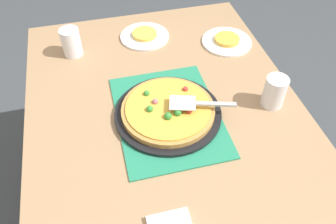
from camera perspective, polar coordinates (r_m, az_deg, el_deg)
The scene contains 12 objects.
ground_plane at distance 1.87m, azimuth 0.00°, elevation -16.43°, with size 8.00×8.00×0.00m, color #3D4247.
dining_table at distance 1.33m, azimuth 0.00°, elevation -3.83°, with size 1.40×1.00×0.75m.
placemat at distance 1.25m, azimuth 0.00°, elevation -0.54°, with size 0.48×0.36×0.01m, color #237F5B.
pizza_pan at distance 1.24m, azimuth 0.00°, elevation -0.22°, with size 0.38×0.38×0.01m, color black.
pizza at distance 1.22m, azimuth 0.06°, elevation 0.44°, with size 0.33×0.33×0.05m.
plate_near_left at distance 1.60m, azimuth 9.58°, elevation 11.28°, with size 0.22×0.22×0.01m, color white.
plate_far_right at distance 1.62m, azimuth -3.84°, elevation 12.25°, with size 0.22×0.22×0.01m, color white.
served_slice_left at distance 1.60m, azimuth 9.63°, elevation 11.66°, with size 0.11×0.11×0.02m, color gold.
served_slice_right at distance 1.61m, azimuth -3.86°, elevation 12.63°, with size 0.11×0.11×0.02m, color #EAB747.
cup_near at distance 1.31m, azimuth 17.03°, elevation 3.19°, with size 0.08×0.08×0.12m, color white.
cup_far at distance 1.54m, azimuth -15.54°, elevation 10.94°, with size 0.08×0.08×0.12m, color white.
pizza_server at distance 1.20m, azimuth 4.67°, elevation 1.43°, with size 0.11×0.23×0.01m.
Camera 1 is at (-0.82, 0.20, 1.67)m, focal length 37.26 mm.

